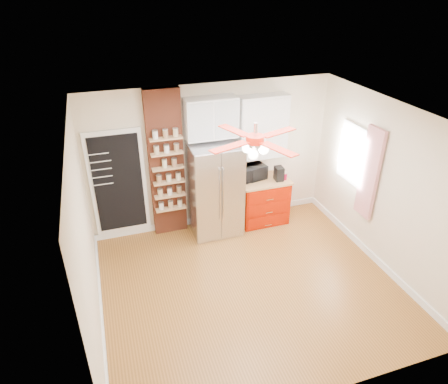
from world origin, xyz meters
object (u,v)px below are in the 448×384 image
object	(u,v)px
pantry_jar_oats	(164,164)
fridge	(215,189)
red_cabinet	(263,200)
toaster_oven	(252,172)
ceiling_fan	(255,140)
canister_left	(285,176)
coffee_maker	(279,174)

from	to	relation	value
pantry_jar_oats	fridge	bearing A→B (deg)	-10.27
fridge	red_cabinet	distance (m)	1.06
red_cabinet	toaster_oven	distance (m)	0.62
fridge	pantry_jar_oats	distance (m)	1.04
ceiling_fan	toaster_oven	xyz separation A→B (m)	(0.72, 1.77, -1.39)
fridge	ceiling_fan	world-z (taller)	ceiling_fan
canister_left	pantry_jar_oats	xyz separation A→B (m)	(-2.19, 0.22, 0.48)
ceiling_fan	toaster_oven	distance (m)	2.37
coffee_maker	pantry_jar_oats	bearing A→B (deg)	177.97
fridge	ceiling_fan	xyz separation A→B (m)	(0.05, -1.63, 1.55)
fridge	toaster_oven	distance (m)	0.80
fridge	canister_left	bearing A→B (deg)	-2.85
ceiling_fan	pantry_jar_oats	world-z (taller)	ceiling_fan
fridge	pantry_jar_oats	size ratio (longest dim) A/B	12.30
ceiling_fan	canister_left	xyz separation A→B (m)	(1.29, 1.56, -1.46)
coffee_maker	pantry_jar_oats	distance (m)	2.13
fridge	red_cabinet	size ratio (longest dim) A/B	1.86
fridge	coffee_maker	size ratio (longest dim) A/B	6.64
coffee_maker	canister_left	xyz separation A→B (m)	(0.12, -0.01, -0.07)
red_cabinet	pantry_jar_oats	size ratio (longest dim) A/B	6.61
coffee_maker	canister_left	size ratio (longest dim) A/B	2.04
fridge	red_cabinet	world-z (taller)	fridge
coffee_maker	ceiling_fan	bearing A→B (deg)	-122.96
canister_left	pantry_jar_oats	distance (m)	2.26
coffee_maker	toaster_oven	bearing A→B (deg)	159.91
fridge	toaster_oven	world-z (taller)	fridge
fridge	ceiling_fan	distance (m)	2.25
canister_left	toaster_oven	bearing A→B (deg)	159.67
toaster_oven	coffee_maker	xyz separation A→B (m)	(0.45, -0.20, -0.00)
fridge	canister_left	size ratio (longest dim) A/B	13.52
red_cabinet	canister_left	xyz separation A→B (m)	(0.37, -0.12, 0.51)
red_cabinet	toaster_oven	xyz separation A→B (m)	(-0.20, 0.09, 0.58)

